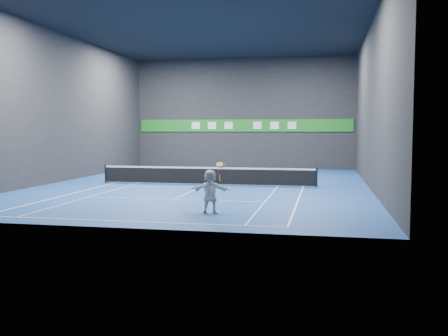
% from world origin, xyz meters
% --- Properties ---
extents(ground, '(26.00, 26.00, 0.00)m').
position_xyz_m(ground, '(0.00, 0.00, 0.00)').
color(ground, '#1A4492').
rests_on(ground, ground).
extents(ceiling, '(26.00, 26.00, 0.00)m').
position_xyz_m(ceiling, '(0.00, 0.00, 9.00)').
color(ceiling, black).
rests_on(ceiling, ground).
extents(wall_back, '(18.00, 0.10, 9.00)m').
position_xyz_m(wall_back, '(0.00, 13.00, 4.50)').
color(wall_back, '#242427').
rests_on(wall_back, ground).
extents(wall_front, '(18.00, 0.10, 9.00)m').
position_xyz_m(wall_front, '(0.00, -13.00, 4.50)').
color(wall_front, '#242427').
rests_on(wall_front, ground).
extents(wall_left, '(0.10, 26.00, 9.00)m').
position_xyz_m(wall_left, '(-9.00, 0.00, 4.50)').
color(wall_left, '#242427').
rests_on(wall_left, ground).
extents(wall_right, '(0.10, 26.00, 9.00)m').
position_xyz_m(wall_right, '(9.00, 0.00, 4.50)').
color(wall_right, '#242427').
rests_on(wall_right, ground).
extents(baseline_near, '(10.98, 0.08, 0.01)m').
position_xyz_m(baseline_near, '(0.00, -11.89, 0.00)').
color(baseline_near, white).
rests_on(baseline_near, ground).
extents(baseline_far, '(10.98, 0.08, 0.01)m').
position_xyz_m(baseline_far, '(0.00, 11.89, 0.00)').
color(baseline_far, white).
rests_on(baseline_far, ground).
extents(sideline_doubles_left, '(0.08, 23.78, 0.01)m').
position_xyz_m(sideline_doubles_left, '(-5.49, 0.00, 0.00)').
color(sideline_doubles_left, white).
rests_on(sideline_doubles_left, ground).
extents(sideline_doubles_right, '(0.08, 23.78, 0.01)m').
position_xyz_m(sideline_doubles_right, '(5.49, 0.00, 0.00)').
color(sideline_doubles_right, white).
rests_on(sideline_doubles_right, ground).
extents(sideline_singles_left, '(0.06, 23.78, 0.01)m').
position_xyz_m(sideline_singles_left, '(-4.11, 0.00, 0.00)').
color(sideline_singles_left, white).
rests_on(sideline_singles_left, ground).
extents(sideline_singles_right, '(0.06, 23.78, 0.01)m').
position_xyz_m(sideline_singles_right, '(4.11, 0.00, 0.00)').
color(sideline_singles_right, white).
rests_on(sideline_singles_right, ground).
extents(service_line_near, '(8.23, 0.06, 0.01)m').
position_xyz_m(service_line_near, '(0.00, -6.40, 0.00)').
color(service_line_near, white).
rests_on(service_line_near, ground).
extents(service_line_far, '(8.23, 0.06, 0.01)m').
position_xyz_m(service_line_far, '(0.00, 6.40, 0.00)').
color(service_line_far, white).
rests_on(service_line_far, ground).
extents(center_service_line, '(0.06, 12.80, 0.01)m').
position_xyz_m(center_service_line, '(0.00, 0.00, 0.00)').
color(center_service_line, white).
rests_on(center_service_line, ground).
extents(player, '(1.52, 0.49, 1.63)m').
position_xyz_m(player, '(2.45, -9.65, 0.82)').
color(player, white).
rests_on(player, ground).
extents(tennis_ball, '(0.07, 0.07, 0.07)m').
position_xyz_m(tennis_ball, '(2.30, -9.42, 2.42)').
color(tennis_ball, '#B9E025').
rests_on(tennis_ball, player).
extents(tennis_net, '(12.50, 0.10, 1.07)m').
position_xyz_m(tennis_net, '(0.00, 0.00, 0.54)').
color(tennis_net, black).
rests_on(tennis_net, ground).
extents(sponsor_banner, '(17.64, 0.11, 1.00)m').
position_xyz_m(sponsor_banner, '(0.00, 12.93, 3.50)').
color(sponsor_banner, '#1B7E21').
rests_on(sponsor_banner, wall_back).
extents(tennis_racket, '(0.45, 0.32, 0.73)m').
position_xyz_m(tennis_racket, '(2.85, -9.61, 1.72)').
color(tennis_racket, red).
rests_on(tennis_racket, player).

